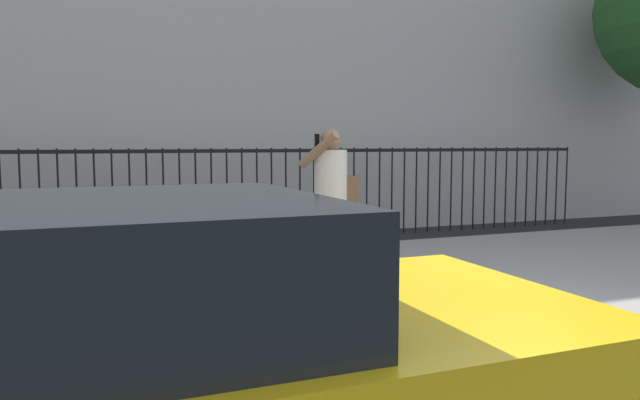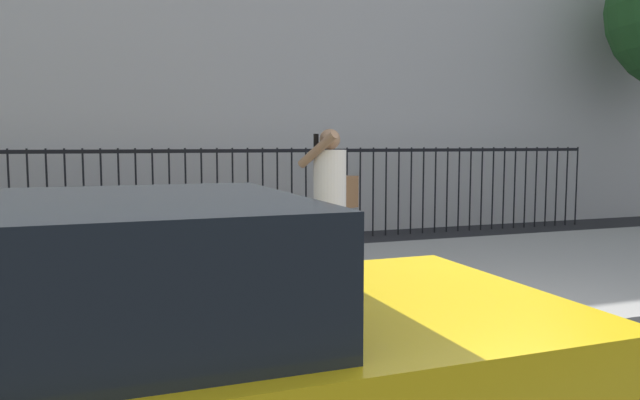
# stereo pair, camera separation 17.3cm
# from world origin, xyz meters

# --- Properties ---
(ground_plane) EXTENTS (60.00, 60.00, 0.00)m
(ground_plane) POSITION_xyz_m (0.00, 0.00, 0.00)
(ground_plane) COLOR black
(sidewalk) EXTENTS (28.00, 4.40, 0.15)m
(sidewalk) POSITION_xyz_m (0.00, 2.20, 0.07)
(sidewalk) COLOR gray
(sidewalk) RESTS_ON ground
(iron_fence) EXTENTS (12.03, 0.04, 1.60)m
(iron_fence) POSITION_xyz_m (0.00, 5.90, 1.02)
(iron_fence) COLOR black
(iron_fence) RESTS_ON ground
(taxi_yellow) EXTENTS (4.22, 1.89, 1.45)m
(taxi_yellow) POSITION_xyz_m (-3.20, -1.33, 0.70)
(taxi_yellow) COLOR yellow
(taxi_yellow) RESTS_ON ground
(pedestrian_on_phone) EXTENTS (0.72, 0.61, 1.67)m
(pedestrian_on_phone) POSITION_xyz_m (-0.93, 1.90, 1.12)
(pedestrian_on_phone) COLOR #936B4C
(pedestrian_on_phone) RESTS_ON sidewalk
(street_bench) EXTENTS (1.60, 0.45, 0.95)m
(street_bench) POSITION_xyz_m (-3.11, 3.72, 0.65)
(street_bench) COLOR brown
(street_bench) RESTS_ON sidewalk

